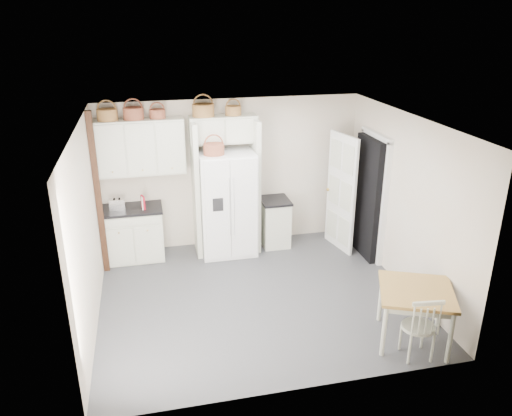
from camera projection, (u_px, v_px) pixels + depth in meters
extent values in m
plane|color=#40424A|center=(257.00, 297.00, 7.38)|extent=(4.50, 4.50, 0.00)
plane|color=white|center=(257.00, 122.00, 6.43)|extent=(4.50, 4.50, 0.00)
plane|color=beige|center=(231.00, 173.00, 8.72)|extent=(4.50, 0.00, 4.50)
plane|color=beige|center=(87.00, 230.00, 6.44)|extent=(0.00, 4.00, 4.00)
plane|color=beige|center=(405.00, 203.00, 7.37)|extent=(0.00, 4.00, 4.00)
cube|color=white|center=(227.00, 203.00, 8.48)|extent=(0.93, 0.74, 1.79)
cube|color=beige|center=(134.00, 234.00, 8.41)|extent=(0.94, 0.60, 0.88)
cube|color=beige|center=(275.00, 223.00, 8.92)|extent=(0.47, 0.56, 0.82)
cube|color=olive|center=(413.00, 315.00, 6.28)|extent=(1.16, 1.16, 0.74)
cube|color=beige|center=(418.00, 327.00, 5.97)|extent=(0.44, 0.41, 0.83)
cube|color=black|center=(132.00, 209.00, 8.24)|extent=(0.98, 0.64, 0.04)
cube|color=black|center=(275.00, 201.00, 8.77)|extent=(0.50, 0.60, 0.04)
cube|color=silver|center=(117.00, 204.00, 8.16)|extent=(0.25, 0.15, 0.17)
cube|color=#A30D1E|center=(143.00, 202.00, 8.16)|extent=(0.07, 0.15, 0.22)
cube|color=beige|center=(143.00, 202.00, 8.16)|extent=(0.04, 0.15, 0.22)
cylinder|color=brown|center=(107.00, 115.00, 7.74)|extent=(0.32, 0.32, 0.18)
cylinder|color=brown|center=(133.00, 114.00, 7.83)|extent=(0.32, 0.32, 0.19)
cylinder|color=brown|center=(157.00, 114.00, 7.91)|extent=(0.25, 0.25, 0.15)
cylinder|color=brown|center=(203.00, 110.00, 8.05)|extent=(0.36, 0.36, 0.20)
cylinder|color=brown|center=(233.00, 111.00, 8.16)|extent=(0.26, 0.26, 0.15)
cylinder|color=brown|center=(214.00, 149.00, 7.98)|extent=(0.34, 0.34, 0.18)
cube|color=beige|center=(141.00, 147.00, 8.04)|extent=(1.40, 0.34, 0.90)
cube|color=beige|center=(223.00, 129.00, 8.23)|extent=(1.12, 0.34, 0.45)
cube|color=beige|center=(196.00, 190.00, 8.37)|extent=(0.08, 0.60, 2.30)
cube|color=beige|center=(255.00, 185.00, 8.58)|extent=(0.08, 0.60, 2.30)
cube|color=black|center=(98.00, 195.00, 7.68)|extent=(0.09, 0.09, 2.60)
cube|color=black|center=(369.00, 198.00, 8.36)|extent=(0.18, 0.85, 2.05)
cube|color=white|center=(341.00, 193.00, 8.59)|extent=(0.21, 0.79, 2.05)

